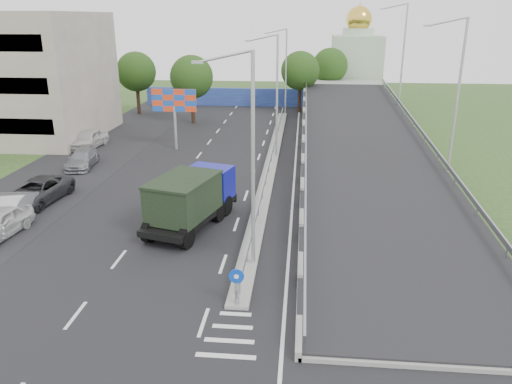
# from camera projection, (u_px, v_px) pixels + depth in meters

# --- Properties ---
(ground) EXTENTS (160.00, 160.00, 0.00)m
(ground) POSITION_uv_depth(u_px,v_px,m) (230.00, 340.00, 18.86)
(ground) COLOR #2D4C1E
(ground) RESTS_ON ground
(road_surface) EXTENTS (26.00, 90.00, 0.04)m
(road_surface) POSITION_uv_depth(u_px,v_px,m) (228.00, 177.00, 37.90)
(road_surface) COLOR black
(road_surface) RESTS_ON ground
(parking_strip) EXTENTS (8.00, 90.00, 0.05)m
(parking_strip) POSITION_uv_depth(u_px,v_px,m) (64.00, 173.00, 39.06)
(parking_strip) COLOR black
(parking_strip) RESTS_ON ground
(median) EXTENTS (1.00, 44.00, 0.20)m
(median) POSITION_uv_depth(u_px,v_px,m) (271.00, 163.00, 41.36)
(median) COLOR gray
(median) RESTS_ON ground
(overpass_ramp) EXTENTS (10.00, 50.00, 3.50)m
(overpass_ramp) POSITION_uv_depth(u_px,v_px,m) (364.00, 145.00, 40.15)
(overpass_ramp) COLOR gray
(overpass_ramp) RESTS_ON ground
(median_guardrail) EXTENTS (0.09, 44.00, 0.71)m
(median_guardrail) POSITION_uv_depth(u_px,v_px,m) (271.00, 155.00, 41.15)
(median_guardrail) COLOR gray
(median_guardrail) RESTS_ON median
(sign_bollard) EXTENTS (0.64, 0.23, 1.67)m
(sign_bollard) POSITION_uv_depth(u_px,v_px,m) (237.00, 287.00, 20.56)
(sign_bollard) COLOR black
(sign_bollard) RESTS_ON median
(lamp_post_near) EXTENTS (2.74, 0.18, 10.08)m
(lamp_post_near) POSITION_uv_depth(u_px,v_px,m) (249.00, 151.00, 22.55)
(lamp_post_near) COLOR #B2B5B7
(lamp_post_near) RESTS_ON median
(lamp_post_mid) EXTENTS (2.74, 0.18, 10.08)m
(lamp_post_mid) POSITION_uv_depth(u_px,v_px,m) (275.00, 90.00, 41.33)
(lamp_post_mid) COLOR #B2B5B7
(lamp_post_mid) RESTS_ON median
(lamp_post_far) EXTENTS (2.74, 0.18, 10.08)m
(lamp_post_far) POSITION_uv_depth(u_px,v_px,m) (284.00, 67.00, 60.11)
(lamp_post_far) COLOR #B2B5B7
(lamp_post_far) RESTS_ON median
(blue_wall) EXTENTS (30.00, 0.50, 2.40)m
(blue_wall) POSITION_uv_depth(u_px,v_px,m) (255.00, 97.00, 67.64)
(blue_wall) COLOR #2A2996
(blue_wall) RESTS_ON ground
(church) EXTENTS (7.00, 7.00, 13.80)m
(church) POSITION_uv_depth(u_px,v_px,m) (356.00, 62.00, 72.55)
(church) COLOR #B2CCAD
(church) RESTS_ON ground
(billboard) EXTENTS (4.00, 0.24, 5.50)m
(billboard) POSITION_uv_depth(u_px,v_px,m) (174.00, 104.00, 44.56)
(billboard) COLOR #B2B5B7
(billboard) RESTS_ON ground
(tree_left_mid) EXTENTS (4.80, 4.80, 7.60)m
(tree_left_mid) POSITION_uv_depth(u_px,v_px,m) (192.00, 77.00, 55.59)
(tree_left_mid) COLOR black
(tree_left_mid) RESTS_ON ground
(tree_median_far) EXTENTS (4.80, 4.80, 7.60)m
(tree_median_far) POSITION_uv_depth(u_px,v_px,m) (300.00, 71.00, 62.03)
(tree_median_far) COLOR black
(tree_median_far) RESTS_ON ground
(tree_left_far) EXTENTS (4.80, 4.80, 7.60)m
(tree_left_far) POSITION_uv_depth(u_px,v_px,m) (136.00, 72.00, 60.99)
(tree_left_far) COLOR black
(tree_left_far) RESTS_ON ground
(tree_ramp_far) EXTENTS (4.80, 4.80, 7.60)m
(tree_ramp_far) POSITION_uv_depth(u_px,v_px,m) (330.00, 66.00, 68.25)
(tree_ramp_far) COLOR black
(tree_ramp_far) RESTS_ON ground
(dump_truck) EXTENTS (4.46, 7.66, 3.19)m
(dump_truck) POSITION_uv_depth(u_px,v_px,m) (192.00, 197.00, 28.61)
(dump_truck) COLOR black
(dump_truck) RESTS_ON ground
(parked_car_b) EXTENTS (2.39, 5.30, 1.69)m
(parked_car_b) POSITION_uv_depth(u_px,v_px,m) (8.00, 212.00, 28.93)
(parked_car_b) COLOR #AFB0B5
(parked_car_b) RESTS_ON ground
(parked_car_c) EXTENTS (3.13, 5.83, 1.56)m
(parked_car_c) POSITION_uv_depth(u_px,v_px,m) (37.00, 191.00, 32.52)
(parked_car_c) COLOR #2C2C30
(parked_car_c) RESTS_ON ground
(parked_car_d) EXTENTS (2.54, 4.89, 1.36)m
(parked_car_d) POSITION_uv_depth(u_px,v_px,m) (82.00, 159.00, 40.31)
(parked_car_d) COLOR gray
(parked_car_d) RESTS_ON ground
(parked_car_e) EXTENTS (2.40, 5.02, 1.65)m
(parked_car_e) POSITION_uv_depth(u_px,v_px,m) (89.00, 139.00, 46.21)
(parked_car_e) COLOR beige
(parked_car_e) RESTS_ON ground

